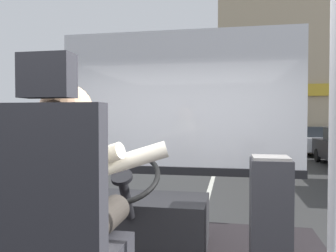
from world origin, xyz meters
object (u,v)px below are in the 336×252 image
fare_box (270,211)px  handrail_pole (334,117)px  steering_console (140,219)px  parked_car_green (289,132)px  bus_driver (73,186)px  parked_car_white (316,140)px  driver_seat (61,231)px

fare_box → handrail_pole: bearing=-80.4°
steering_console → parked_car_green: steering_console is taller
bus_driver → handrail_pole: size_ratio=0.39×
parked_car_white → parked_car_green: bearing=91.1°
driver_seat → parked_car_white: 17.44m
steering_console → handrail_pole: (1.17, -1.10, 0.84)m
driver_seat → steering_console: size_ratio=1.20×
parked_car_white → handrail_pole: bearing=-103.0°
handrail_pole → parked_car_white: bearing=77.0°
steering_console → parked_car_white: bearing=72.0°
steering_console → handrail_pole: 1.81m
fare_box → bus_driver: bearing=-135.5°
driver_seat → parked_car_white: driver_seat is taller
parked_car_green → bus_driver: bearing=-101.6°
driver_seat → handrail_pole: (1.17, 0.19, 0.50)m
bus_driver → steering_console: (-0.00, 1.17, -0.52)m
fare_box → parked_car_white: 16.09m
parked_car_white → fare_box: bearing=-104.3°
handrail_pole → parked_car_green: bearing=81.1°
driver_seat → bus_driver: driver_seat is taller
driver_seat → parked_car_white: size_ratio=0.32×
bus_driver → parked_car_white: bearing=73.2°
driver_seat → parked_car_green: 24.22m
steering_console → fare_box: steering_console is taller
steering_console → parked_car_green: size_ratio=0.25×
driver_seat → steering_console: driver_seat is taller
driver_seat → handrail_pole: handrail_pole is taller
parked_car_white → steering_console: bearing=-108.0°
bus_driver → steering_console: bearing=90.0°
handrail_pole → fare_box: handrail_pole is taller
fare_box → parked_car_white: fare_box is taller
steering_console → handrail_pole: bearing=-43.3°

